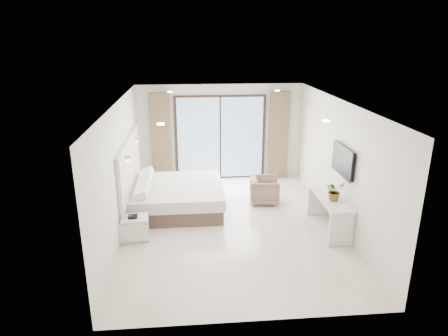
{
  "coord_description": "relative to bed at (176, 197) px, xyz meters",
  "views": [
    {
      "loc": [
        -0.86,
        -7.86,
        3.98
      ],
      "look_at": [
        -0.13,
        0.4,
        1.2
      ],
      "focal_mm": 32.0,
      "sensor_mm": 36.0,
      "label": 1
    }
  ],
  "objects": [
    {
      "name": "armchair",
      "position": [
        2.18,
        0.22,
        0.04
      ],
      "size": [
        0.72,
        0.76,
        0.71
      ],
      "primitive_type": "imported",
      "rotation": [
        0.0,
        0.0,
        1.45
      ],
      "color": "#987B64",
      "rests_on": "ground"
    },
    {
      "name": "ground",
      "position": [
        1.23,
        -0.98,
        -0.32
      ],
      "size": [
        6.2,
        6.2,
        0.0
      ],
      "primitive_type": "plane",
      "color": "beige",
      "rests_on": "ground"
    },
    {
      "name": "room_shell",
      "position": [
        1.03,
        -0.13,
        1.26
      ],
      "size": [
        4.62,
        6.22,
        2.72
      ],
      "color": "silver",
      "rests_on": "ground"
    },
    {
      "name": "bed",
      "position": [
        0.0,
        0.0,
        0.0
      ],
      "size": [
        2.17,
        2.06,
        0.74
      ],
      "color": "brown",
      "rests_on": "ground"
    },
    {
      "name": "console_desk",
      "position": [
        3.27,
        -1.35,
        0.25
      ],
      "size": [
        0.51,
        1.62,
        0.77
      ],
      "color": "silver",
      "rests_on": "ground"
    },
    {
      "name": "nightstand",
      "position": [
        -0.79,
        -1.42,
        -0.07
      ],
      "size": [
        0.58,
        0.49,
        0.49
      ],
      "rotation": [
        0.0,
        0.0,
        0.1
      ],
      "color": "silver",
      "rests_on": "ground"
    },
    {
      "name": "plant",
      "position": [
        3.27,
        -1.55,
        0.61
      ],
      "size": [
        0.47,
        0.5,
        0.32
      ],
      "primitive_type": "imported",
      "rotation": [
        0.0,
        0.0,
        0.29
      ],
      "color": "#33662D",
      "rests_on": "console_desk"
    },
    {
      "name": "phone",
      "position": [
        -0.82,
        -1.44,
        0.2
      ],
      "size": [
        0.19,
        0.15,
        0.06
      ],
      "primitive_type": "cube",
      "rotation": [
        0.0,
        0.0,
        0.06
      ],
      "color": "black",
      "rests_on": "nightstand"
    }
  ]
}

